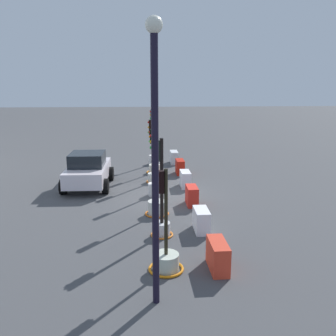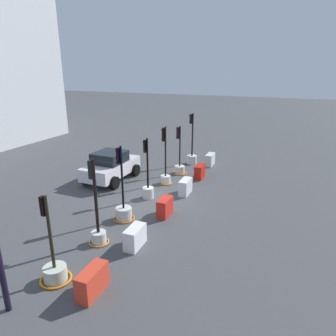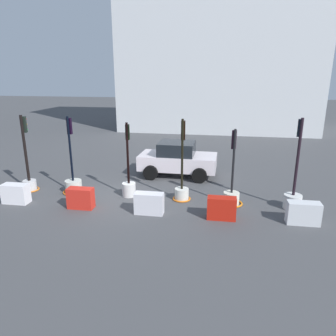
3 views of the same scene
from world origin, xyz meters
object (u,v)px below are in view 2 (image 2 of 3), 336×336
(construction_barrier_3, at_px, (185,187))
(construction_barrier_4, at_px, (200,172))
(traffic_light_1, at_px, (98,226))
(construction_barrier_2, at_px, (165,207))
(car_white_van, at_px, (111,166))
(traffic_light_2, at_px, (123,209))
(construction_barrier_5, at_px, (210,160))
(traffic_light_3, at_px, (148,187))
(traffic_light_4, at_px, (165,173))
(traffic_light_6, at_px, (192,155))
(construction_barrier_0, at_px, (92,281))
(traffic_light_0, at_px, (55,269))
(construction_barrier_1, at_px, (135,237))
(traffic_light_5, at_px, (179,166))

(construction_barrier_3, xyz_separation_m, construction_barrier_4, (2.62, 0.01, 0.01))
(traffic_light_1, bearing_deg, construction_barrier_3, -14.14)
(construction_barrier_2, distance_m, construction_barrier_4, 5.31)
(car_white_van, bearing_deg, construction_barrier_4, -64.49)
(traffic_light_2, relative_size, construction_barrier_5, 3.01)
(traffic_light_3, height_order, traffic_light_4, traffic_light_4)
(traffic_light_6, distance_m, construction_barrier_5, 1.30)
(construction_barrier_0, distance_m, car_white_van, 9.75)
(traffic_light_0, bearing_deg, construction_barrier_0, -91.66)
(construction_barrier_1, height_order, construction_barrier_3, construction_barrier_3)
(construction_barrier_1, height_order, construction_barrier_2, construction_barrier_2)
(traffic_light_0, height_order, traffic_light_2, traffic_light_2)
(traffic_light_3, relative_size, construction_barrier_3, 2.92)
(traffic_light_5, relative_size, traffic_light_6, 0.86)
(construction_barrier_2, xyz_separation_m, construction_barrier_4, (5.31, -0.02, 0.00))
(construction_barrier_3, relative_size, construction_barrier_5, 0.97)
(construction_barrier_4, bearing_deg, traffic_light_1, 170.21)
(traffic_light_1, distance_m, construction_barrier_4, 8.52)
(traffic_light_4, height_order, construction_barrier_2, traffic_light_4)
(traffic_light_6, relative_size, car_white_van, 0.90)
(traffic_light_5, distance_m, construction_barrier_0, 11.23)
(construction_barrier_2, height_order, construction_barrier_3, construction_barrier_2)
(construction_barrier_0, xyz_separation_m, car_white_van, (8.51, 4.74, 0.45))
(traffic_light_2, xyz_separation_m, construction_barrier_4, (6.36, -1.54, -0.08))
(traffic_light_2, height_order, car_white_van, traffic_light_2)
(traffic_light_3, relative_size, construction_barrier_4, 3.06)
(traffic_light_5, xyz_separation_m, construction_barrier_1, (-8.45, -1.39, -0.09))
(traffic_light_1, distance_m, car_white_van, 6.96)
(traffic_light_4, relative_size, car_white_van, 0.86)
(traffic_light_0, relative_size, car_white_van, 0.75)
(traffic_light_4, distance_m, construction_barrier_4, 2.26)
(construction_barrier_0, relative_size, construction_barrier_1, 1.11)
(traffic_light_5, height_order, construction_barrier_1, traffic_light_5)
(traffic_light_0, height_order, construction_barrier_4, traffic_light_0)
(traffic_light_0, relative_size, traffic_light_1, 0.87)
(traffic_light_5, relative_size, car_white_van, 0.78)
(traffic_light_5, xyz_separation_m, construction_barrier_2, (-5.68, -1.41, -0.08))
(construction_barrier_5, bearing_deg, traffic_light_0, 174.36)
(traffic_light_1, height_order, traffic_light_6, traffic_light_6)
(traffic_light_1, xyz_separation_m, traffic_light_6, (11.05, -0.07, -0.06))
(construction_barrier_1, bearing_deg, traffic_light_3, 19.83)
(traffic_light_3, distance_m, construction_barrier_4, 4.18)
(traffic_light_3, bearing_deg, construction_barrier_3, -51.52)
(traffic_light_0, xyz_separation_m, car_white_van, (8.46, 3.31, 0.45))
(traffic_light_1, bearing_deg, traffic_light_0, -179.89)
(traffic_light_4, height_order, traffic_light_6, traffic_light_6)
(construction_barrier_3, bearing_deg, construction_barrier_0, 179.90)
(traffic_light_0, bearing_deg, construction_barrier_1, -27.81)
(traffic_light_0, bearing_deg, traffic_light_1, 0.11)
(construction_barrier_2, bearing_deg, construction_barrier_0, -179.87)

